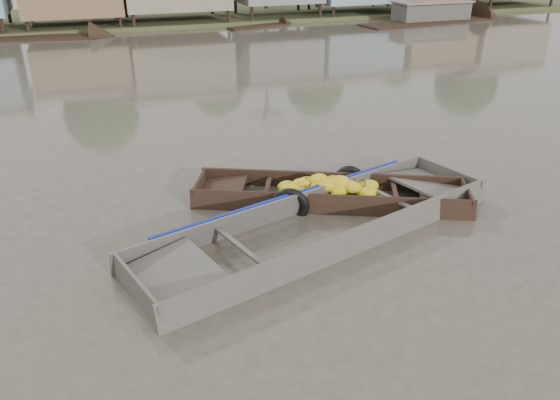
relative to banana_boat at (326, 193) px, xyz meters
name	(u,v)px	position (x,y,z in m)	size (l,w,h in m)	color
ground	(310,250)	(-1.11, -1.83, -0.18)	(120.00, 120.00, 0.00)	#454035
banana_boat	(326,193)	(0.00, 0.00, 0.00)	(6.06, 3.80, 0.87)	black
viewer_boat	(320,230)	(-0.68, -1.30, -0.12)	(8.05, 4.15, 0.63)	#413D37
distant_boats	(354,24)	(11.77, 22.44, 0.01)	(48.51, 16.57, 1.38)	black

